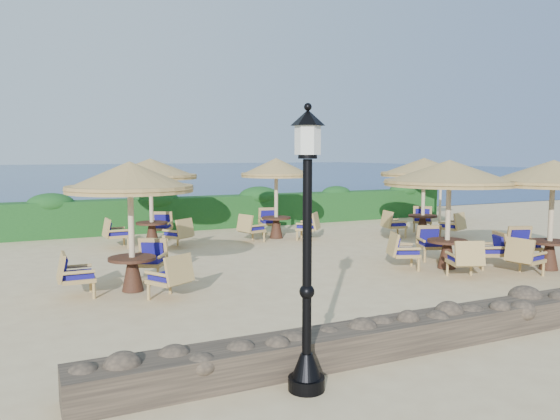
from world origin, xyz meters
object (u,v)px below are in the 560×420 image
at_px(extra_parasol, 441,169).
at_px(cafe_set_5, 424,179).
at_px(cafe_set_4, 276,184).
at_px(lamp_post, 307,262).
at_px(cafe_set_1, 449,191).
at_px(cafe_set_0, 130,201).
at_px(cafe_set_2, 553,189).
at_px(cafe_set_3, 151,183).

height_order(extra_parasol, cafe_set_5, cafe_set_5).
bearing_deg(cafe_set_4, cafe_set_5, -18.86).
distance_m(lamp_post, cafe_set_5, 13.01).
bearing_deg(extra_parasol, cafe_set_1, -130.39).
distance_m(lamp_post, cafe_set_4, 11.65).
bearing_deg(lamp_post, cafe_set_1, 36.21).
xyz_separation_m(lamp_post, cafe_set_5, (9.29, 9.10, 0.39)).
relative_size(cafe_set_1, cafe_set_5, 1.08).
distance_m(cafe_set_0, cafe_set_2, 9.75).
height_order(cafe_set_3, cafe_set_4, same).
xyz_separation_m(lamp_post, extra_parasol, (12.60, 12.00, 0.62)).
bearing_deg(extra_parasol, cafe_set_5, -138.79).
bearing_deg(extra_parasol, cafe_set_3, -175.92).
relative_size(cafe_set_0, cafe_set_1, 0.88).
relative_size(cafe_set_1, cafe_set_2, 1.03).
bearing_deg(cafe_set_0, lamp_post, -79.66).
relative_size(cafe_set_3, cafe_set_5, 0.96).
height_order(lamp_post, cafe_set_3, lamp_post).
relative_size(extra_parasol, cafe_set_4, 0.88).
bearing_deg(cafe_set_4, lamp_post, -112.92).
relative_size(cafe_set_1, cafe_set_3, 1.12).
distance_m(lamp_post, cafe_set_2, 9.16).
xyz_separation_m(cafe_set_0, cafe_set_4, (5.57, 5.07, -0.07)).
height_order(cafe_set_2, cafe_set_3, same).
relative_size(lamp_post, cafe_set_1, 1.05).
relative_size(cafe_set_0, cafe_set_5, 0.94).
bearing_deg(cafe_set_2, extra_parasol, 64.16).
bearing_deg(cafe_set_3, cafe_set_4, -5.87).
bearing_deg(cafe_set_0, cafe_set_2, -12.95).
distance_m(lamp_post, cafe_set_0, 5.75).
bearing_deg(cafe_set_5, cafe_set_1, -123.50).
height_order(cafe_set_3, cafe_set_5, same).
xyz_separation_m(lamp_post, cafe_set_0, (-1.03, 5.65, 0.30)).
bearing_deg(cafe_set_2, cafe_set_1, 151.23).
xyz_separation_m(extra_parasol, cafe_set_4, (-8.06, -1.27, -0.38)).
height_order(cafe_set_0, cafe_set_1, same).
bearing_deg(cafe_set_0, extra_parasol, 24.97).
xyz_separation_m(lamp_post, cafe_set_1, (6.34, 4.64, 0.36)).
relative_size(cafe_set_2, cafe_set_5, 1.04).
distance_m(cafe_set_2, cafe_set_5, 5.69).
xyz_separation_m(cafe_set_0, cafe_set_1, (7.37, -1.01, 0.06)).
xyz_separation_m(cafe_set_3, cafe_set_4, (4.01, -0.41, -0.13)).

